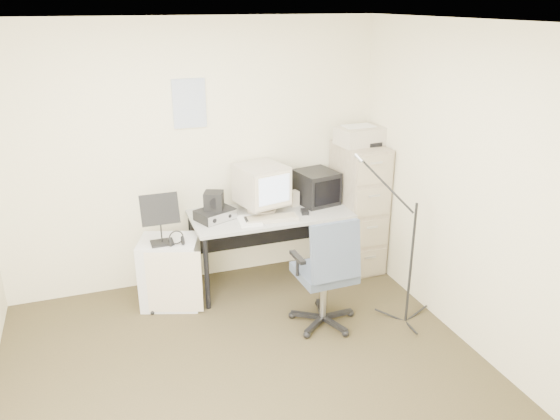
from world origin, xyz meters
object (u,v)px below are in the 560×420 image
object	(u,v)px
side_cart	(170,272)
filing_cabinet	(358,207)
office_chair	(324,270)
desk	(270,247)

from	to	relation	value
side_cart	filing_cabinet	bearing A→B (deg)	22.20
filing_cabinet	office_chair	bearing A→B (deg)	-130.51
filing_cabinet	side_cart	world-z (taller)	filing_cabinet
office_chair	side_cart	xyz separation A→B (m)	(-1.17, 0.78, -0.19)
filing_cabinet	office_chair	size ratio (longest dim) A/B	1.28
office_chair	side_cart	world-z (taller)	office_chair
office_chair	desk	bearing A→B (deg)	99.76
office_chair	filing_cabinet	bearing A→B (deg)	47.58
desk	office_chair	bearing A→B (deg)	-78.33
filing_cabinet	side_cart	bearing A→B (deg)	-176.44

